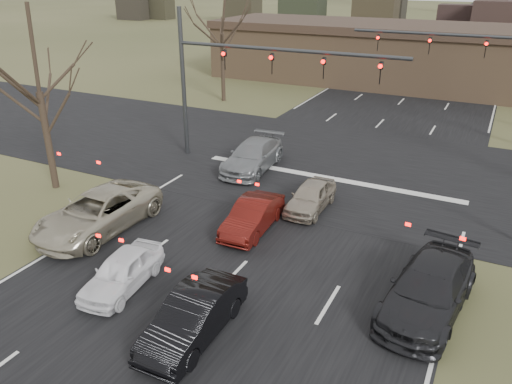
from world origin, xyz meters
TOP-DOWN VIEW (x-y plane):
  - ground at (0.00, 0.00)m, footprint 360.00×360.00m
  - road_main at (0.00, 60.00)m, footprint 14.00×300.00m
  - road_cross at (0.00, 15.00)m, footprint 200.00×14.00m
  - building at (2.00, 38.00)m, footprint 42.40×10.40m
  - mast_arm_near at (-5.23, 13.00)m, footprint 12.12×0.24m
  - mast_arm_far at (6.18, 23.00)m, footprint 11.12×0.24m
  - tree_left_near at (-11.50, 6.00)m, footprint 5.10×5.10m
  - tree_left_far at (-13.00, 25.00)m, footprint 5.70×5.70m
  - car_silver_suv at (-6.50, 3.63)m, footprint 2.74×5.73m
  - car_white_sedan at (-2.95, 0.88)m, footprint 1.83×3.72m
  - car_black_hatch at (0.50, -0.11)m, footprint 1.54×4.17m
  - car_charcoal_sedan at (6.30, 4.15)m, footprint 2.72×5.41m
  - car_grey_ahead at (-4.00, 12.50)m, footprint 2.39×5.21m
  - car_red_ahead at (-0.90, 6.38)m, footprint 1.56×3.95m
  - car_silver_ahead at (0.50, 9.25)m, footprint 1.47×3.64m

SIDE VIEW (x-z plane):
  - ground at x=0.00m, z-range 0.00..0.00m
  - road_main at x=0.00m, z-range 0.00..0.02m
  - road_cross at x=0.00m, z-range 0.00..0.03m
  - car_white_sedan at x=-2.95m, z-range 0.00..1.22m
  - car_silver_ahead at x=0.50m, z-range 0.00..1.24m
  - car_red_ahead at x=-0.90m, z-range 0.00..1.28m
  - car_black_hatch at x=0.50m, z-range 0.00..1.36m
  - car_grey_ahead at x=-4.00m, z-range 0.00..1.48m
  - car_charcoal_sedan at x=6.30m, z-range 0.00..1.51m
  - car_silver_suv at x=-6.50m, z-range 0.00..1.58m
  - building at x=2.00m, z-range 0.02..5.32m
  - mast_arm_far at x=6.18m, z-range 1.02..9.02m
  - mast_arm_near at x=-5.23m, z-range 1.07..9.07m
  - tree_left_near at x=-11.50m, z-range 2.32..10.82m
  - tree_left_far at x=-13.00m, z-range 2.59..12.09m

